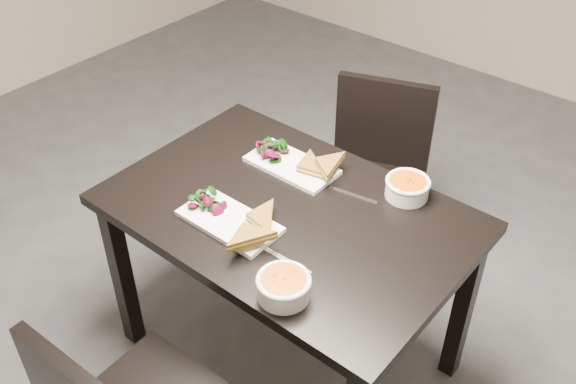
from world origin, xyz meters
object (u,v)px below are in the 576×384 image
at_px(plate_near, 230,221).
at_px(soup_bowl_far, 407,187).
at_px(chair_far, 375,168).
at_px(soup_bowl_near, 284,286).
at_px(plate_far, 292,166).
at_px(table, 288,231).

relative_size(plate_near, soup_bowl_far, 2.20).
height_order(chair_far, soup_bowl_near, chair_far).
height_order(chair_far, soup_bowl_far, chair_far).
height_order(chair_far, plate_far, chair_far).
distance_m(chair_far, soup_bowl_far, 0.61).
height_order(plate_near, plate_far, same).
xyz_separation_m(chair_far, soup_bowl_far, (0.36, -0.39, 0.30)).
distance_m(chair_far, plate_near, 0.92).
distance_m(table, plate_near, 0.23).
distance_m(plate_near, plate_far, 0.37).
height_order(soup_bowl_near, plate_far, soup_bowl_near).
xyz_separation_m(chair_far, plate_near, (-0.01, -0.88, 0.27)).
bearing_deg(table, soup_bowl_near, -52.23).
bearing_deg(plate_far, plate_near, -83.68).
bearing_deg(plate_far, soup_bowl_near, -52.81).
height_order(table, soup_bowl_far, soup_bowl_far).
xyz_separation_m(soup_bowl_near, plate_far, (-0.38, 0.50, -0.03)).
height_order(plate_near, soup_bowl_near, soup_bowl_near).
bearing_deg(soup_bowl_near, table, 127.77).
bearing_deg(table, plate_far, 126.24).
relative_size(soup_bowl_near, plate_far, 0.48).
height_order(plate_far, soup_bowl_far, soup_bowl_far).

